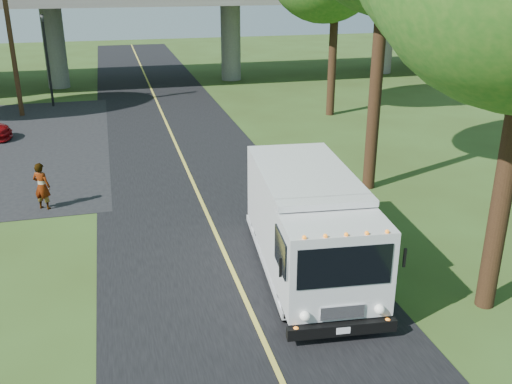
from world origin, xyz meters
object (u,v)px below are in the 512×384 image
object	(u,v)px
traffic_signal	(46,51)
utility_pole	(9,29)
pedestrian	(42,186)
step_van	(308,222)

from	to	relation	value
traffic_signal	utility_pole	xyz separation A→B (m)	(-1.50, -2.00, 1.40)
utility_pole	pedestrian	size ratio (longest dim) A/B	5.55
utility_pole	step_van	distance (m)	22.74
traffic_signal	pedestrian	distance (m)	16.37
traffic_signal	pedestrian	world-z (taller)	traffic_signal
utility_pole	step_van	bearing A→B (deg)	-65.35
utility_pole	traffic_signal	bearing A→B (deg)	53.13
utility_pole	step_van	world-z (taller)	utility_pole
step_van	pedestrian	size ratio (longest dim) A/B	4.06
traffic_signal	utility_pole	bearing A→B (deg)	-126.87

